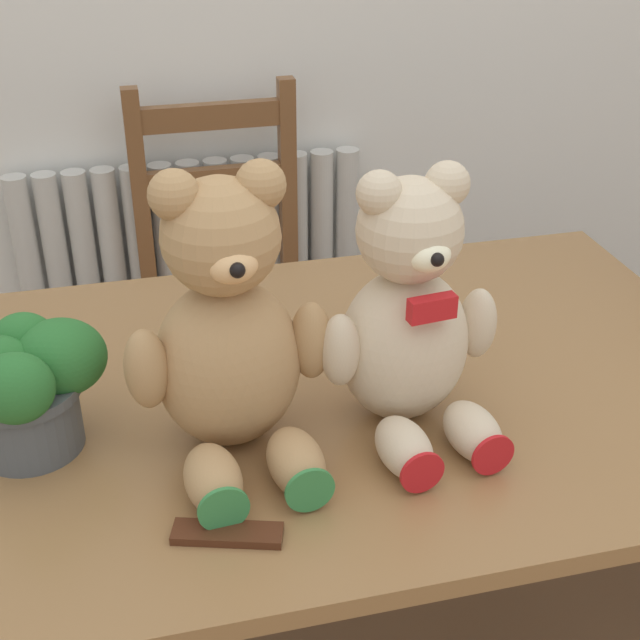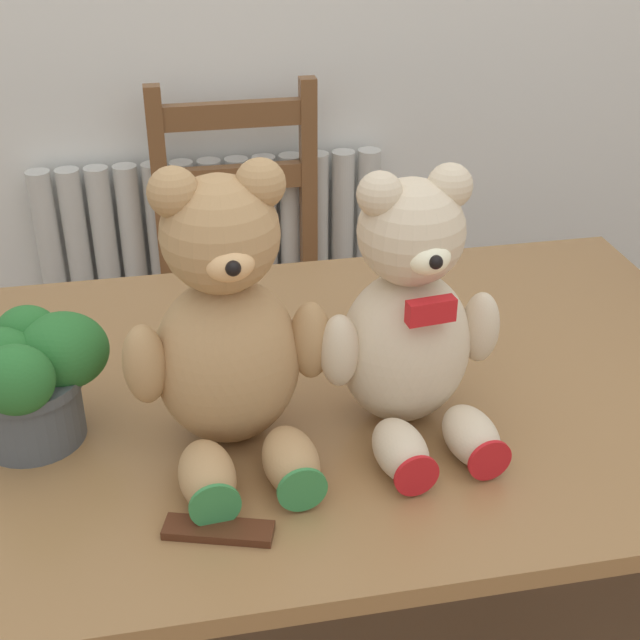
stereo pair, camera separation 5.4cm
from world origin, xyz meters
TOP-DOWN VIEW (x-y plane):
  - radiator at (-0.15, 1.42)m, footprint 0.90×0.10m
  - dining_table at (0.00, 0.45)m, footprint 1.30×0.89m
  - wooden_chair_behind at (-0.09, 1.23)m, footprint 0.41×0.43m
  - teddy_bear_left at (-0.21, 0.33)m, footprint 0.29×0.30m
  - teddy_bear_right at (0.05, 0.33)m, footprint 0.28×0.29m
  - potted_plant at (-0.49, 0.39)m, footprint 0.21×0.18m
  - chocolate_bar at (-0.25, 0.14)m, footprint 0.15×0.08m

SIDE VIEW (x-z plane):
  - radiator at x=-0.15m, z-range -0.03..0.76m
  - wooden_chair_behind at x=-0.09m, z-range -0.02..0.98m
  - dining_table at x=0.00m, z-range 0.27..1.02m
  - chocolate_bar at x=-0.25m, z-range 0.75..0.76m
  - potted_plant at x=-0.49m, z-range 0.76..0.95m
  - teddy_bear_right at x=0.05m, z-range 0.72..1.11m
  - teddy_bear_left at x=-0.21m, z-range 0.72..1.14m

